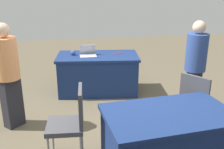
{
  "coord_description": "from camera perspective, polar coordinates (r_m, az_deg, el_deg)",
  "views": [
    {
      "loc": [
        0.63,
        3.43,
        2.12
      ],
      "look_at": [
        0.01,
        -0.04,
        0.9
      ],
      "focal_mm": 41.95,
      "sensor_mm": 36.0,
      "label": 1
    }
  ],
  "objects": [
    {
      "name": "table_mid_left",
      "position": [
        3.18,
        11.92,
        -14.31
      ],
      "size": [
        1.51,
        0.98,
        0.78
      ],
      "rotation": [
        0.0,
        0.0,
        0.09
      ],
      "color": "navy",
      "rests_on": "ground"
    },
    {
      "name": "table_foreground",
      "position": [
        5.35,
        -3.08,
        0.24
      ],
      "size": [
        1.7,
        1.04,
        0.78
      ],
      "rotation": [
        0.0,
        0.0,
        -0.12
      ],
      "color": "navy",
      "rests_on": "ground"
    },
    {
      "name": "scissors_red",
      "position": [
        5.36,
        1.19,
        4.63
      ],
      "size": [
        0.18,
        0.06,
        0.01
      ],
      "primitive_type": "cube",
      "rotation": [
        0.0,
        0.0,
        0.13
      ],
      "color": "red",
      "rests_on": "table_foreground"
    },
    {
      "name": "chair_tucked_right",
      "position": [
        3.88,
        18.09,
        -5.56
      ],
      "size": [
        0.61,
        0.61,
        0.97
      ],
      "rotation": [
        0.0,
        0.0,
        2.19
      ],
      "color": "#9E9993",
      "rests_on": "ground"
    },
    {
      "name": "person_presenter",
      "position": [
        4.16,
        -21.73,
        0.59
      ],
      "size": [
        0.48,
        0.48,
        1.61
      ],
      "rotation": [
        0.0,
        0.0,
        0.77
      ],
      "color": "#26262D",
      "rests_on": "ground"
    },
    {
      "name": "chair_near_front",
      "position": [
        3.24,
        -8.98,
        -9.82
      ],
      "size": [
        0.47,
        0.47,
        0.98
      ],
      "rotation": [
        0.0,
        0.0,
        4.63
      ],
      "color": "#9E9993",
      "rests_on": "ground"
    },
    {
      "name": "person_attendee_browsing",
      "position": [
        4.51,
        17.7,
        2.2
      ],
      "size": [
        0.39,
        0.39,
        1.59
      ],
      "rotation": [
        0.0,
        0.0,
        1.4
      ],
      "color": "#26262D",
      "rests_on": "ground"
    },
    {
      "name": "laptop_silver",
      "position": [
        5.19,
        -5.25,
        4.48
      ],
      "size": [
        0.32,
        0.29,
        0.21
      ],
      "rotation": [
        0.0,
        0.0,
        0.01
      ],
      "color": "silver",
      "rests_on": "table_foreground"
    },
    {
      "name": "ground_plane",
      "position": [
        4.08,
        0.19,
        -12.21
      ],
      "size": [
        14.4,
        14.4,
        0.0
      ],
      "primitive_type": "plane",
      "color": "brown"
    },
    {
      "name": "yarn_ball",
      "position": [
        5.28,
        -8.48,
        4.74
      ],
      "size": [
        0.1,
        0.1,
        0.1
      ],
      "primitive_type": "sphere",
      "color": "#3F5999",
      "rests_on": "table_foreground"
    }
  ]
}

